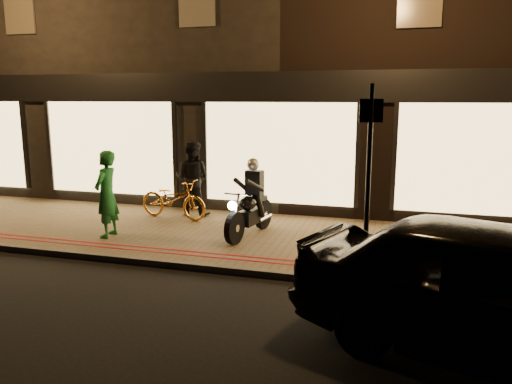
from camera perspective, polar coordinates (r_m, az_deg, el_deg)
ground at (r=8.49m, az=-3.86°, el=-9.33°), size 90.00×90.00×0.00m
sidewalk at (r=10.28m, az=-0.06°, el=-5.34°), size 50.00×4.00×0.12m
kerb_stone at (r=8.52m, az=-3.75°, el=-8.84°), size 50.00×0.14×0.12m
red_kerb_lines at (r=8.94m, az=-2.66°, el=-7.43°), size 50.00×0.26×0.01m
building_row at (r=16.76m, az=6.85°, el=15.29°), size 48.00×10.11×8.50m
motorcycle at (r=10.15m, az=-0.62°, el=-1.63°), size 0.67×1.93×1.59m
sign_post at (r=7.83m, az=12.74°, el=2.29°), size 0.35×0.09×3.00m
bicycle_gold at (r=11.76m, az=-9.42°, el=-0.80°), size 1.85×0.92×0.93m
person_green at (r=10.46m, az=-16.72°, el=-0.24°), size 0.45×0.66×1.76m
person_dark at (r=11.94m, az=-7.30°, el=1.53°), size 0.88×0.70×1.78m
parked_car at (r=6.21m, az=26.71°, el=-10.25°), size 5.14×3.44×1.62m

